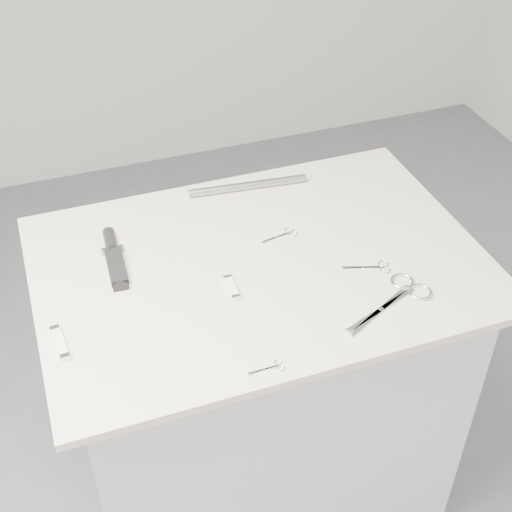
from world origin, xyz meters
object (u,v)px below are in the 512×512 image
object	(u,v)px
embroidery_scissors_a	(374,267)
embroidery_scissors_b	(284,235)
metal_rail	(248,186)
pocket_knife_b	(232,288)
tiny_scissors	(271,368)
sheathed_knife	(114,255)
pocket_knife_a	(60,343)
large_shears	(400,295)
plinth	(259,397)

from	to	relation	value
embroidery_scissors_a	embroidery_scissors_b	distance (m)	0.23
embroidery_scissors_b	metal_rail	xyz separation A→B (m)	(-0.02, 0.21, 0.01)
embroidery_scissors_b	pocket_knife_b	xyz separation A→B (m)	(-0.18, -0.14, 0.00)
metal_rail	embroidery_scissors_b	bearing A→B (deg)	-85.82
embroidery_scissors_b	tiny_scissors	distance (m)	0.42
embroidery_scissors_b	sheathed_knife	world-z (taller)	sheathed_knife
pocket_knife_a	metal_rail	bearing A→B (deg)	-59.20
embroidery_scissors_a	metal_rail	size ratio (longest dim) A/B	0.35
large_shears	sheathed_knife	distance (m)	0.64
metal_rail	tiny_scissors	bearing A→B (deg)	-105.09
large_shears	pocket_knife_b	size ratio (longest dim) A/B	3.01
plinth	pocket_knife_a	xyz separation A→B (m)	(-0.46, -0.11, 0.48)
pocket_knife_a	pocket_knife_b	size ratio (longest dim) A/B	1.29
embroidery_scissors_b	sheathed_knife	size ratio (longest dim) A/B	0.47
embroidery_scissors_a	embroidery_scissors_b	bearing A→B (deg)	147.13
embroidery_scissors_a	embroidery_scissors_b	size ratio (longest dim) A/B	1.16
large_shears	pocket_knife_a	size ratio (longest dim) A/B	2.34
embroidery_scissors_a	pocket_knife_a	xyz separation A→B (m)	(-0.69, -0.00, 0.00)
embroidery_scissors_a	pocket_knife_b	xyz separation A→B (m)	(-0.32, 0.04, 0.00)
embroidery_scissors_b	pocket_knife_b	world-z (taller)	pocket_knife_b
sheathed_knife	pocket_knife_b	xyz separation A→B (m)	(0.22, -0.19, -0.00)
large_shears	metal_rail	bearing A→B (deg)	85.47
pocket_knife_a	pocket_knife_b	xyz separation A→B (m)	(0.37, 0.04, -0.00)
embroidery_scissors_a	embroidery_scissors_b	xyz separation A→B (m)	(-0.15, 0.18, -0.00)
plinth	sheathed_knife	xyz separation A→B (m)	(-0.31, 0.12, 0.48)
large_shears	tiny_scissors	bearing A→B (deg)	172.89
sheathed_knife	pocket_knife_a	bearing A→B (deg)	150.11
embroidery_scissors_b	pocket_knife_a	bearing A→B (deg)	-172.28
metal_rail	embroidery_scissors_a	bearing A→B (deg)	-67.59
plinth	embroidery_scissors_b	world-z (taller)	embroidery_scissors_b
plinth	embroidery_scissors_a	xyz separation A→B (m)	(0.23, -0.11, 0.47)
plinth	tiny_scissors	size ratio (longest dim) A/B	12.70
plinth	sheathed_knife	size ratio (longest dim) A/B	4.61
embroidery_scissors_b	sheathed_knife	distance (m)	0.40
large_shears	tiny_scissors	world-z (taller)	large_shears
pocket_knife_b	metal_rail	xyz separation A→B (m)	(0.16, 0.35, 0.01)
pocket_knife_a	pocket_knife_b	distance (m)	0.37
embroidery_scissors_b	tiny_scissors	bearing A→B (deg)	-125.55
pocket_knife_a	pocket_knife_b	world-z (taller)	pocket_knife_a
plinth	metal_rail	size ratio (longest dim) A/B	2.94
tiny_scissors	plinth	bearing A→B (deg)	72.66
sheathed_knife	embroidery_scissors_a	bearing A→B (deg)	-110.25
embroidery_scissors_b	metal_rail	world-z (taller)	metal_rail
sheathed_knife	pocket_knife_b	size ratio (longest dim) A/B	2.58
plinth	embroidery_scissors_b	xyz separation A→B (m)	(0.09, 0.07, 0.47)
pocket_knife_b	metal_rail	distance (m)	0.39
sheathed_knife	pocket_knife_b	bearing A→B (deg)	-128.75
embroidery_scissors_b	pocket_knife_a	distance (m)	0.57
plinth	embroidery_scissors_b	distance (m)	0.48
sheathed_knife	metal_rail	size ratio (longest dim) A/B	0.64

